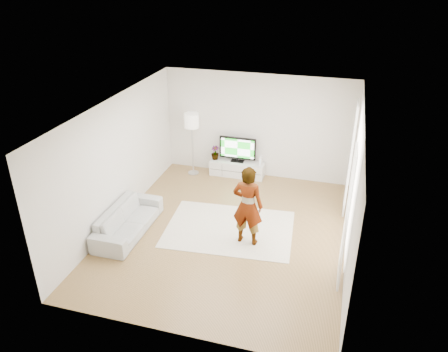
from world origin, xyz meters
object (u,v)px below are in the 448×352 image
(television, at_px, (238,149))
(rug, at_px, (229,229))
(floor_lamp, at_px, (192,123))
(sofa, at_px, (128,220))
(player, at_px, (248,206))
(media_console, at_px, (237,169))

(television, height_order, rug, television)
(rug, xyz_separation_m, floor_lamp, (-1.71, 2.45, 1.45))
(television, xyz_separation_m, sofa, (-1.58, -3.35, -0.50))
(television, distance_m, floor_lamp, 1.40)
(sofa, relative_size, floor_lamp, 1.16)
(player, bearing_deg, sofa, 11.41)
(media_console, relative_size, sofa, 0.74)
(television, relative_size, sofa, 0.50)
(sofa, bearing_deg, television, -25.40)
(player, bearing_deg, television, -67.89)
(player, height_order, sofa, player)
(player, bearing_deg, rug, -33.33)
(television, relative_size, player, 0.57)
(rug, height_order, sofa, sofa)
(rug, bearing_deg, player, -37.52)
(television, xyz_separation_m, player, (0.98, -3.03, 0.09))
(television, distance_m, sofa, 3.74)
(sofa, height_order, floor_lamp, floor_lamp)
(media_console, relative_size, rug, 0.54)
(floor_lamp, bearing_deg, rug, -55.10)
(player, relative_size, sofa, 0.87)
(media_console, height_order, floor_lamp, floor_lamp)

